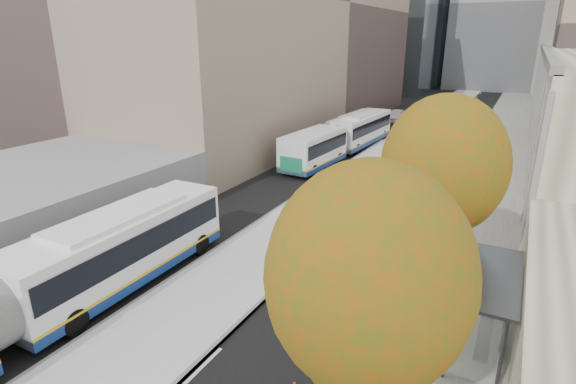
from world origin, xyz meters
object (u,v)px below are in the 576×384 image
Objects in this scene: bus_shelter at (492,289)px; bus_near at (31,294)px; distant_car at (396,116)px; bus_far at (343,137)px.

bus_near is at bearing -155.13° from bus_shelter.
distant_car is at bearing 108.83° from bus_shelter.
bus_shelter is 14.48m from bus_near.
bus_shelter is 0.26× the size of bus_near.
bus_far is at bearing 121.49° from bus_shelter.
bus_near is 1.02× the size of bus_far.
bus_far is 3.96× the size of distant_car.
distant_car is (-0.07, 44.79, -0.83)m from bus_near.
bus_near is 27.45m from bus_far.
bus_shelter reaches higher than distant_car.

